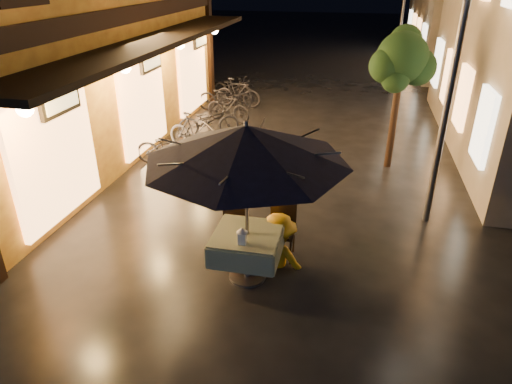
% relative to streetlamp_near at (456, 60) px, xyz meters
% --- Properties ---
extents(ground, '(90.00, 90.00, 0.00)m').
position_rel_streetlamp_near_xyz_m(ground, '(-3.00, -2.00, -2.92)').
color(ground, black).
rests_on(ground, ground).
extents(street_tree, '(1.43, 1.20, 3.15)m').
position_rel_streetlamp_near_xyz_m(street_tree, '(-0.59, 2.51, -0.50)').
color(street_tree, black).
rests_on(street_tree, ground).
extents(streetlamp_near, '(0.36, 0.36, 4.23)m').
position_rel_streetlamp_near_xyz_m(streetlamp_near, '(0.00, 0.00, 0.00)').
color(streetlamp_near, '#59595E').
rests_on(streetlamp_near, ground).
extents(streetlamp_far, '(0.36, 0.36, 4.23)m').
position_rel_streetlamp_near_xyz_m(streetlamp_far, '(0.00, 12.00, 0.00)').
color(streetlamp_far, '#59595E').
rests_on(streetlamp_far, ground).
extents(cafe_table, '(0.99, 0.99, 0.78)m').
position_rel_streetlamp_near_xyz_m(cafe_table, '(-2.84, -2.40, -2.33)').
color(cafe_table, '#59595E').
rests_on(cafe_table, ground).
extents(patio_umbrella, '(2.83, 2.83, 2.46)m').
position_rel_streetlamp_near_xyz_m(patio_umbrella, '(-2.84, -2.40, -0.77)').
color(patio_umbrella, '#59595E').
rests_on(patio_umbrella, ground).
extents(cafe_chair_left, '(0.42, 0.42, 0.97)m').
position_rel_streetlamp_near_xyz_m(cafe_chair_left, '(-3.24, -1.66, -2.38)').
color(cafe_chair_left, black).
rests_on(cafe_chair_left, ground).
extents(cafe_chair_right, '(0.42, 0.42, 0.97)m').
position_rel_streetlamp_near_xyz_m(cafe_chair_right, '(-2.44, -1.66, -2.38)').
color(cafe_chair_right, black).
rests_on(cafe_chair_right, ground).
extents(table_lantern, '(0.16, 0.16, 0.25)m').
position_rel_streetlamp_near_xyz_m(table_lantern, '(-2.84, -2.68, -2.00)').
color(table_lantern, white).
rests_on(table_lantern, cafe_table).
extents(person_orange, '(0.73, 0.61, 1.37)m').
position_rel_streetlamp_near_xyz_m(person_orange, '(-3.17, -1.86, -2.23)').
color(person_orange, '#D14621').
rests_on(person_orange, ground).
extents(person_yellow, '(1.14, 0.76, 1.63)m').
position_rel_streetlamp_near_xyz_m(person_yellow, '(-2.47, -1.89, -2.10)').
color(person_yellow, '#FFB211').
rests_on(person_yellow, ground).
extents(bicycle_0, '(1.66, 0.83, 0.84)m').
position_rel_streetlamp_near_xyz_m(bicycle_0, '(-5.66, 1.55, -2.50)').
color(bicycle_0, black).
rests_on(bicycle_0, ground).
extents(bicycle_1, '(1.68, 0.82, 0.97)m').
position_rel_streetlamp_near_xyz_m(bicycle_1, '(-5.33, 2.52, -2.43)').
color(bicycle_1, black).
rests_on(bicycle_1, ground).
extents(bicycle_2, '(1.77, 1.23, 0.88)m').
position_rel_streetlamp_near_xyz_m(bicycle_2, '(-5.37, 3.62, -2.48)').
color(bicycle_2, black).
rests_on(bicycle_2, ground).
extents(bicycle_3, '(1.54, 0.84, 0.89)m').
position_rel_streetlamp_near_xyz_m(bicycle_3, '(-5.20, 5.02, -2.47)').
color(bicycle_3, black).
rests_on(bicycle_3, ground).
extents(bicycle_4, '(1.83, 0.85, 0.92)m').
position_rel_streetlamp_near_xyz_m(bicycle_4, '(-5.62, 6.16, -2.46)').
color(bicycle_4, black).
rests_on(bicycle_4, ground).
extents(bicycle_5, '(1.62, 0.65, 0.95)m').
position_rel_streetlamp_near_xyz_m(bicycle_5, '(-5.32, 6.67, -2.44)').
color(bicycle_5, black).
rests_on(bicycle_5, ground).
extents(bicycle_6, '(1.66, 0.99, 0.82)m').
position_rel_streetlamp_near_xyz_m(bicycle_6, '(-5.75, 7.61, -2.51)').
color(bicycle_6, black).
rests_on(bicycle_6, ground).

